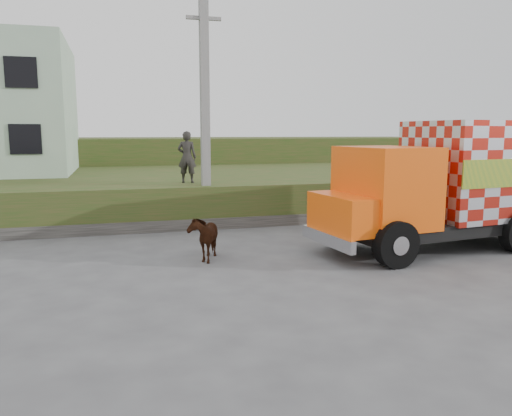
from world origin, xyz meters
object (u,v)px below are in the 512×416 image
object	(u,v)px
utility_pole	(205,112)
pedestrian	(187,157)
cargo_truck	(464,183)
cow	(204,237)

from	to	relation	value
utility_pole	pedestrian	world-z (taller)	utility_pole
utility_pole	cargo_truck	distance (m)	8.75
utility_pole	cow	xyz separation A→B (m)	(-0.89, -4.58, -3.46)
cow	utility_pole	bearing A→B (deg)	97.99
cargo_truck	pedestrian	bearing A→B (deg)	133.05
pedestrian	utility_pole	bearing A→B (deg)	134.96
utility_pole	cargo_truck	world-z (taller)	utility_pole
cargo_truck	cow	xyz separation A→B (m)	(-7.65, 0.54, -1.29)
cargo_truck	pedestrian	distance (m)	9.57
utility_pole	cow	size ratio (longest dim) A/B	5.51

